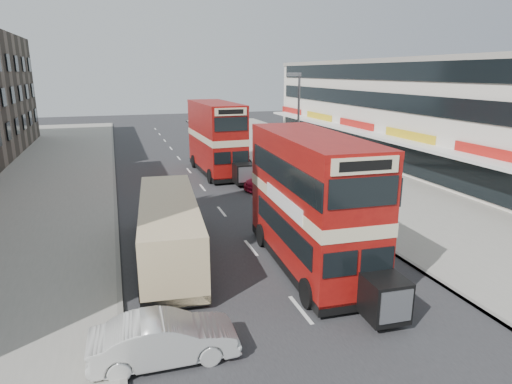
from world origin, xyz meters
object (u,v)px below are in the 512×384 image
object	(u,v)px
car_right_b	(268,171)
bus_second	(216,138)
pedestrian_near	(338,178)
coach	(169,227)
street_lamp	(297,122)
pedestrian_far	(258,145)
car_right_a	(275,180)
cyclist	(248,171)
car_left_front	(164,339)
car_right_c	(218,146)
bus_main	(311,202)

from	to	relation	value
car_right_b	bus_second	bearing A→B (deg)	-131.14
car_right_b	pedestrian_near	xyz separation A→B (m)	(3.15, -5.71, 0.54)
coach	pedestrian_near	distance (m)	14.76
street_lamp	pedestrian_far	size ratio (longest dim) A/B	4.67
car_right_b	pedestrian_far	xyz separation A→B (m)	(2.30, 9.56, 0.48)
bus_second	pedestrian_far	xyz separation A→B (m)	(5.72, 6.60, -1.94)
coach	car_right_b	size ratio (longest dim) A/B	2.51
car_right_a	pedestrian_near	bearing A→B (deg)	53.00
pedestrian_near	cyclist	world-z (taller)	pedestrian_near
car_left_front	pedestrian_near	distance (m)	20.31
car_right_a	car_right_b	distance (m)	3.48
car_right_a	pedestrian_near	distance (m)	4.44
car_right_a	car_left_front	bearing A→B (deg)	-35.28
car_left_front	car_right_c	xyz separation A→B (m)	(9.34, 33.47, -0.02)
bus_second	cyclist	xyz separation A→B (m)	(1.87, -2.81, -2.33)
cyclist	car_right_a	bearing A→B (deg)	-79.17
bus_main	pedestrian_near	xyz separation A→B (m)	(6.88, 10.47, -1.83)
bus_second	bus_main	bearing A→B (deg)	87.36
car_left_front	pedestrian_near	size ratio (longest dim) A/B	2.28
street_lamp	cyclist	world-z (taller)	street_lamp
coach	car_right_b	bearing A→B (deg)	60.30
cyclist	bus_second	bearing A→B (deg)	120.20
street_lamp	car_right_c	bearing A→B (deg)	97.38
car_right_b	cyclist	bearing A→B (deg)	-95.71
bus_main	car_right_a	size ratio (longest dim) A/B	2.20
bus_main	car_right_b	xyz separation A→B (m)	(3.73, 16.18, -2.37)
pedestrian_near	pedestrian_far	xyz separation A→B (m)	(-0.86, 15.27, -0.06)
bus_second	pedestrian_far	bearing A→B (deg)	-132.60
car_right_a	cyclist	size ratio (longest dim) A/B	2.43
street_lamp	cyclist	distance (m)	6.04
car_right_c	cyclist	world-z (taller)	cyclist
car_left_front	car_right_c	size ratio (longest dim) A/B	1.07
car_right_c	pedestrian_near	xyz separation A→B (m)	(4.24, -18.37, 0.41)
bus_second	car_right_b	distance (m)	5.12
car_left_front	pedestrian_far	distance (m)	32.93
pedestrian_near	bus_main	bearing A→B (deg)	60.52
bus_main	car_right_c	bearing A→B (deg)	-92.56
bus_main	car_right_b	bearing A→B (deg)	-100.31
bus_main	pedestrian_near	size ratio (longest dim) A/B	5.44
coach	car_right_c	world-z (taller)	coach
car_left_front	pedestrian_near	bearing A→B (deg)	-40.66
bus_main	pedestrian_near	distance (m)	12.66
bus_second	car_right_a	world-z (taller)	bus_second
bus_main	coach	size ratio (longest dim) A/B	1.03
coach	cyclist	distance (m)	15.78
street_lamp	car_right_a	world-z (taller)	street_lamp
bus_main	car_right_a	bearing A→B (deg)	-100.96
bus_second	pedestrian_near	size ratio (longest dim) A/B	5.47
cyclist	coach	bearing A→B (deg)	-123.15
coach	pedestrian_far	world-z (taller)	coach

